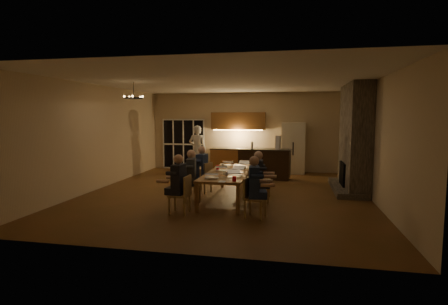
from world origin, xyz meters
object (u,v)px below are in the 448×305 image
at_px(person_right_near, 254,187).
at_px(chair_left_near, 179,195).
at_px(person_left_far, 202,170).
at_px(laptop_b, 234,173).
at_px(mug_front, 225,173).
at_px(can_cola, 232,163).
at_px(refrigerator, 293,148).
at_px(laptop_d, 237,169).
at_px(chandelier, 134,98).
at_px(can_silver, 227,173).
at_px(person_left_mid, 191,176).
at_px(person_right_mid, 258,178).
at_px(can_right, 244,168).
at_px(person_left_near, 179,184).
at_px(redcup_near, 234,179).
at_px(chair_left_far, 203,177).
at_px(laptop_a, 212,174).
at_px(mug_mid, 237,167).
at_px(mug_back, 223,165).
at_px(chair_right_mid, 259,187).
at_px(chair_right_near, 255,198).
at_px(bar_bottle, 252,145).
at_px(chair_left_mid, 193,185).
at_px(plate_far, 246,168).
at_px(laptop_c, 222,167).
at_px(plate_near, 237,176).
at_px(plate_left, 210,177).
at_px(redcup_mid, 218,167).
at_px(dining_table, 229,185).
at_px(bar_island, 264,164).
at_px(standing_person, 197,149).
at_px(laptop_f, 244,163).
at_px(bar_blender, 278,143).
at_px(laptop_e, 229,162).
at_px(chair_right_far, 263,180).

bearing_deg(person_right_near, chair_left_near, 81.57).
xyz_separation_m(person_left_far, laptop_b, (1.19, -1.39, 0.17)).
bearing_deg(mug_front, can_cola, 93.78).
height_order(refrigerator, laptop_d, refrigerator).
relative_size(chandelier, can_silver, 4.59).
bearing_deg(person_left_mid, chandelier, -115.40).
distance_m(person_left_mid, person_right_mid, 1.75).
distance_m(refrigerator, can_right, 4.63).
distance_m(person_left_near, redcup_near, 1.29).
height_order(chair_left_far, laptop_a, laptop_a).
bearing_deg(can_silver, refrigerator, 73.16).
height_order(mug_mid, mug_back, same).
xyz_separation_m(chair_right_mid, laptop_a, (-1.09, -0.60, 0.42)).
relative_size(chair_left_near, chair_right_near, 1.00).
relative_size(redcup_near, can_silver, 1.00).
bearing_deg(person_left_near, bar_bottle, 172.66).
relative_size(chair_left_mid, mug_front, 8.90).
xyz_separation_m(person_left_near, plate_far, (1.25, 2.36, 0.07)).
height_order(chair_left_mid, mug_mid, chair_left_mid).
bearing_deg(person_left_far, chair_left_mid, 8.22).
relative_size(chair_left_near, can_right, 7.42).
height_order(laptop_c, plate_near, laptop_c).
bearing_deg(plate_left, plate_far, 68.15).
height_order(chair_right_mid, person_left_far, person_left_far).
relative_size(chair_left_near, redcup_mid, 7.42).
bearing_deg(person_left_mid, plate_left, 44.82).
relative_size(person_right_near, person_left_mid, 1.00).
distance_m(chair_left_mid, redcup_mid, 0.99).
height_order(laptop_a, redcup_mid, laptop_a).
height_order(chair_right_near, plate_near, chair_right_near).
bearing_deg(chair_left_mid, dining_table, 100.97).
xyz_separation_m(laptop_a, redcup_near, (0.60, -0.29, -0.05)).
distance_m(bar_island, standing_person, 2.82).
distance_m(laptop_f, redcup_mid, 0.93).
xyz_separation_m(dining_table, laptop_c, (-0.23, 0.13, 0.49)).
bearing_deg(bar_blender, person_right_mid, -74.63).
bearing_deg(laptop_a, standing_person, -77.93).
bearing_deg(chair_left_far, standing_person, -143.70).
height_order(chair_right_near, bar_bottle, bar_bottle).
bearing_deg(chair_left_near, refrigerator, 160.98).
bearing_deg(mug_back, laptop_e, 70.56).
bearing_deg(laptop_f, redcup_mid, -134.01).
height_order(chair_right_far, redcup_mid, chair_right_far).
bearing_deg(plate_near, person_left_far, 136.02).
distance_m(mug_mid, redcup_mid, 0.57).
xyz_separation_m(chandelier, plate_near, (3.03, -0.58, -1.99)).
bearing_deg(chair_left_far, plate_left, 38.87).
xyz_separation_m(chair_right_near, mug_back, (-1.24, 2.46, 0.36)).
bearing_deg(bar_blender, laptop_d, -85.26).
relative_size(laptop_d, laptop_f, 1.00).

